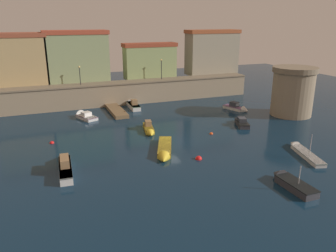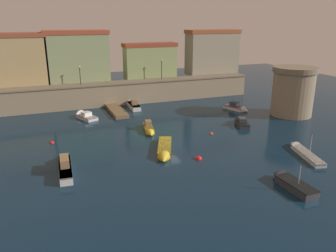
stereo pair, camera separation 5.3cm
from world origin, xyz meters
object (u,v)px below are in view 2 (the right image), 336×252
quay_lamp_0 (80,72)px  moored_boat_5 (303,151)px  mooring_buoy_0 (211,134)px  moored_boat_1 (241,122)px  moored_boat_0 (164,151)px  moored_boat_3 (149,129)px  mooring_buoy_2 (199,159)px  mooring_buoy_1 (52,143)px  moored_boat_7 (84,116)px  fortress_tower (293,91)px  moored_boat_2 (290,182)px  moored_boat_4 (238,108)px  moored_boat_8 (133,105)px  moored_boat_6 (65,165)px  quay_lamp_1 (162,66)px

quay_lamp_0 → moored_boat_5: quay_lamp_0 is taller
mooring_buoy_0 → moored_boat_1: bearing=19.7°
quay_lamp_0 → moored_boat_5: size_ratio=0.44×
moored_boat_0 → quay_lamp_0: bearing=-144.2°
quay_lamp_0 → moored_boat_3: (6.60, -17.01, -5.71)m
mooring_buoy_0 → mooring_buoy_2: (-5.33, -6.90, 0.00)m
quay_lamp_0 → mooring_buoy_1: size_ratio=5.98×
moored_boat_7 → moored_boat_3: bearing=-166.5°
moored_boat_7 → mooring_buoy_1: (-5.28, -9.94, -0.32)m
quay_lamp_0 → mooring_buoy_2: bearing=-72.7°
fortress_tower → moored_boat_1: (-10.23, -1.48, -3.48)m
moored_boat_2 → moored_boat_4: 26.75m
moored_boat_8 → moored_boat_7: bearing=112.3°
fortress_tower → moored_boat_0: bearing=-162.8°
moored_boat_2 → mooring_buoy_2: bearing=30.1°
mooring_buoy_2 → moored_boat_7: bearing=114.1°
fortress_tower → mooring_buoy_1: bearing=179.2°
moored_boat_6 → mooring_buoy_1: 8.77m
fortress_tower → moored_boat_6: 36.56m
moored_boat_1 → moored_boat_7: moored_boat_1 is taller
moored_boat_1 → mooring_buoy_1: size_ratio=8.98×
moored_boat_0 → moored_boat_8: (2.26, 21.39, 0.20)m
moored_boat_8 → moored_boat_6: bearing=150.5°
mooring_buoy_2 → moored_boat_5: bearing=-13.8°
quay_lamp_1 → moored_boat_0: (-8.98, -24.92, -6.12)m
fortress_tower → moored_boat_7: size_ratio=1.51×
moored_boat_2 → fortress_tower: bearing=-41.2°
moored_boat_1 → moored_boat_8: moored_boat_8 is taller
fortress_tower → mooring_buoy_0: size_ratio=15.69×
quay_lamp_0 → moored_boat_4: size_ratio=0.64×
moored_boat_0 → mooring_buoy_2: 4.15m
moored_boat_3 → moored_boat_7: size_ratio=1.03×
moored_boat_7 → moored_boat_8: 9.40m
moored_boat_3 → moored_boat_8: size_ratio=0.88×
moored_boat_8 → mooring_buoy_2: (0.61, -24.36, -0.51)m
moored_boat_6 → mooring_buoy_0: size_ratio=14.59×
moored_boat_0 → mooring_buoy_2: (2.88, -2.98, -0.31)m
moored_boat_4 → moored_boat_7: size_ratio=0.98×
fortress_tower → moored_boat_6: size_ratio=1.08×
moored_boat_6 → moored_boat_7: bearing=-10.3°
moored_boat_2 → mooring_buoy_1: (-19.69, 19.65, -0.38)m
moored_boat_5 → moored_boat_4: bearing=5.5°
moored_boat_3 → moored_boat_0: bearing=5.4°
mooring_buoy_0 → quay_lamp_1: bearing=87.9°
quay_lamp_1 → mooring_buoy_2: (-6.10, -27.90, -6.42)m
moored_boat_3 → mooring_buoy_1: bearing=-79.8°
moored_boat_0 → mooring_buoy_2: moored_boat_0 is taller
fortress_tower → moored_boat_7: (-31.04, 10.47, -3.56)m
mooring_buoy_0 → moored_boat_5: bearing=-56.7°
moored_boat_4 → moored_boat_6: 32.25m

